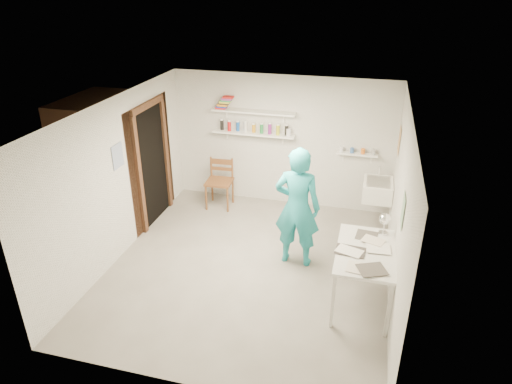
% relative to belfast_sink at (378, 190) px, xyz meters
% --- Properties ---
extents(floor, '(4.00, 4.50, 0.02)m').
position_rel_belfast_sink_xyz_m(floor, '(-1.75, -1.70, -0.71)').
color(floor, slate).
rests_on(floor, ground).
extents(ceiling, '(4.00, 4.50, 0.02)m').
position_rel_belfast_sink_xyz_m(ceiling, '(-1.75, -1.70, 1.71)').
color(ceiling, silver).
rests_on(ceiling, wall_back).
extents(wall_back, '(4.00, 0.02, 2.40)m').
position_rel_belfast_sink_xyz_m(wall_back, '(-1.75, 0.56, 0.50)').
color(wall_back, silver).
rests_on(wall_back, ground).
extents(wall_front, '(4.00, 0.02, 2.40)m').
position_rel_belfast_sink_xyz_m(wall_front, '(-1.75, -3.96, 0.50)').
color(wall_front, silver).
rests_on(wall_front, ground).
extents(wall_left, '(0.02, 4.50, 2.40)m').
position_rel_belfast_sink_xyz_m(wall_left, '(-3.76, -1.70, 0.50)').
color(wall_left, silver).
rests_on(wall_left, ground).
extents(wall_right, '(0.02, 4.50, 2.40)m').
position_rel_belfast_sink_xyz_m(wall_right, '(0.26, -1.70, 0.50)').
color(wall_right, silver).
rests_on(wall_right, ground).
extents(doorway_recess, '(0.02, 0.90, 2.00)m').
position_rel_belfast_sink_xyz_m(doorway_recess, '(-3.74, -0.65, 0.30)').
color(doorway_recess, black).
rests_on(doorway_recess, wall_left).
extents(corridor_box, '(1.40, 1.50, 2.10)m').
position_rel_belfast_sink_xyz_m(corridor_box, '(-4.45, -0.65, 0.35)').
color(corridor_box, brown).
rests_on(corridor_box, ground).
extents(door_lintel, '(0.06, 1.05, 0.10)m').
position_rel_belfast_sink_xyz_m(door_lintel, '(-3.72, -0.65, 1.35)').
color(door_lintel, brown).
rests_on(door_lintel, wall_left).
extents(door_jamb_near, '(0.06, 0.10, 2.00)m').
position_rel_belfast_sink_xyz_m(door_jamb_near, '(-3.72, -1.15, 0.30)').
color(door_jamb_near, brown).
rests_on(door_jamb_near, ground).
extents(door_jamb_far, '(0.06, 0.10, 2.00)m').
position_rel_belfast_sink_xyz_m(door_jamb_far, '(-3.72, -0.15, 0.30)').
color(door_jamb_far, brown).
rests_on(door_jamb_far, ground).
extents(shelf_lower, '(1.50, 0.22, 0.03)m').
position_rel_belfast_sink_xyz_m(shelf_lower, '(-2.25, 0.43, 0.65)').
color(shelf_lower, white).
rests_on(shelf_lower, wall_back).
extents(shelf_upper, '(1.50, 0.22, 0.03)m').
position_rel_belfast_sink_xyz_m(shelf_upper, '(-2.25, 0.43, 1.05)').
color(shelf_upper, white).
rests_on(shelf_upper, wall_back).
extents(ledge_shelf, '(0.70, 0.14, 0.03)m').
position_rel_belfast_sink_xyz_m(ledge_shelf, '(-0.40, 0.47, 0.42)').
color(ledge_shelf, white).
rests_on(ledge_shelf, wall_back).
extents(poster_left, '(0.01, 0.28, 0.36)m').
position_rel_belfast_sink_xyz_m(poster_left, '(-3.74, -1.65, 0.85)').
color(poster_left, '#334C7F').
rests_on(poster_left, wall_left).
extents(poster_right_a, '(0.01, 0.34, 0.42)m').
position_rel_belfast_sink_xyz_m(poster_right_a, '(0.24, 0.10, 0.85)').
color(poster_right_a, '#995933').
rests_on(poster_right_a, wall_right).
extents(poster_right_b, '(0.01, 0.30, 0.38)m').
position_rel_belfast_sink_xyz_m(poster_right_b, '(0.24, -2.25, 0.80)').
color(poster_right_b, '#3F724C').
rests_on(poster_right_b, wall_right).
extents(belfast_sink, '(0.48, 0.60, 0.30)m').
position_rel_belfast_sink_xyz_m(belfast_sink, '(0.00, 0.00, 0.00)').
color(belfast_sink, white).
rests_on(belfast_sink, wall_right).
extents(man, '(0.68, 0.46, 1.83)m').
position_rel_belfast_sink_xyz_m(man, '(-1.12, -1.38, 0.22)').
color(man, teal).
rests_on(man, ground).
extents(wall_clock, '(0.33, 0.05, 0.33)m').
position_rel_belfast_sink_xyz_m(wall_clock, '(-1.13, -1.16, 0.52)').
color(wall_clock, beige).
rests_on(wall_clock, man).
extents(wooden_chair, '(0.49, 0.46, 0.99)m').
position_rel_belfast_sink_xyz_m(wooden_chair, '(-2.80, 0.05, -0.20)').
color(wooden_chair, brown).
rests_on(wooden_chair, ground).
extents(work_table, '(0.73, 1.21, 0.81)m').
position_rel_belfast_sink_xyz_m(work_table, '(-0.11, -2.10, -0.30)').
color(work_table, silver).
rests_on(work_table, ground).
extents(desk_lamp, '(0.15, 0.15, 0.15)m').
position_rel_belfast_sink_xyz_m(desk_lamp, '(0.09, -1.62, 0.33)').
color(desk_lamp, white).
rests_on(desk_lamp, work_table).
extents(spray_cans, '(1.31, 0.06, 0.17)m').
position_rel_belfast_sink_xyz_m(spray_cans, '(-2.25, 0.43, 0.75)').
color(spray_cans, black).
rests_on(spray_cans, shelf_lower).
extents(book_stack, '(0.32, 0.14, 0.22)m').
position_rel_belfast_sink_xyz_m(book_stack, '(-2.78, 0.43, 1.18)').
color(book_stack, red).
rests_on(book_stack, shelf_upper).
extents(ledge_pots, '(0.48, 0.07, 0.09)m').
position_rel_belfast_sink_xyz_m(ledge_pots, '(-0.40, 0.47, 0.48)').
color(ledge_pots, silver).
rests_on(ledge_pots, ledge_shelf).
extents(papers, '(0.30, 0.22, 0.03)m').
position_rel_belfast_sink_xyz_m(papers, '(-0.11, -2.10, 0.12)').
color(papers, silver).
rests_on(papers, work_table).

